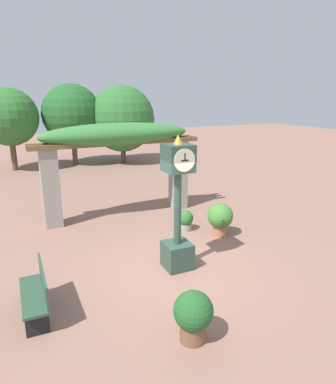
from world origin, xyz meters
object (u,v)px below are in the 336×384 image
Objects in this scene: potted_plant_near_left at (220,217)px; park_bench at (37,293)px; potted_plant_far_left at (185,220)px; pedestal_clock at (178,209)px; potted_plant_near_right at (193,314)px.

park_bench is at bearing -161.41° from potted_plant_near_left.
park_bench is (-4.25, -2.42, 0.12)m from potted_plant_far_left.
pedestal_clock reaches higher than potted_plant_near_right.
potted_plant_near_left is 1.09× the size of potted_plant_near_right.
pedestal_clock is 3.23× the size of potted_plant_near_left.
park_bench is at bearing -170.32° from pedestal_clock.
potted_plant_far_left is 4.90m from park_bench.
pedestal_clock reaches higher than potted_plant_far_left.
pedestal_clock is 2.52m from potted_plant_far_left.
park_bench reaches higher than potted_plant_far_left.
pedestal_clock is 2.39m from potted_plant_near_left.
pedestal_clock is at bearing 99.68° from park_bench.
potted_plant_near_left is at bearing 108.59° from park_bench.
pedestal_clock is 5.08× the size of potted_plant_far_left.
potted_plant_far_left is at bearing 119.67° from park_bench.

